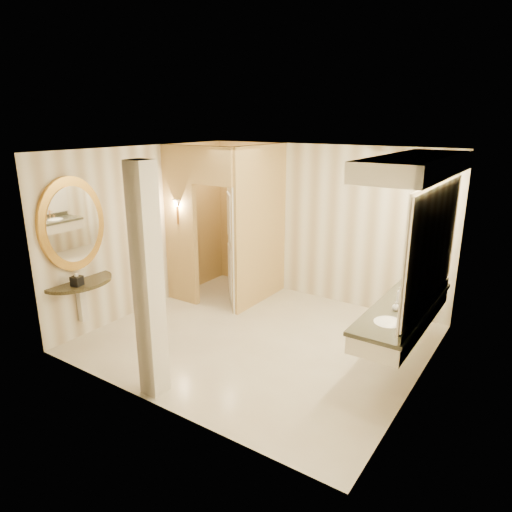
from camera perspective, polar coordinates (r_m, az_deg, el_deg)
The scene contains 16 objects.
floor at distance 6.82m, azimuth 0.33°, elevation -10.25°, with size 4.50×4.50×0.00m, color silver.
ceiling at distance 6.09m, azimuth 0.37°, elevation 13.03°, with size 4.50×4.50×0.00m, color silver.
wall_back at distance 8.01m, azimuth 8.30°, elevation 3.98°, with size 4.50×0.02×2.70m, color white.
wall_front at distance 4.87m, azimuth -12.82°, elevation -4.69°, with size 4.50×0.02×2.70m, color white.
wall_left at distance 7.75m, azimuth -13.67°, elevation 3.25°, with size 0.02×4.00×2.70m, color white.
wall_right at distance 5.47m, azimuth 20.43°, elevation -2.95°, with size 0.02×4.00×2.70m, color white.
toilet_closet at distance 7.71m, azimuth -2.74°, elevation 3.90°, with size 1.50×1.55×2.70m.
wall_sconce at distance 7.74m, azimuth -9.87°, elevation 6.35°, with size 0.14×0.14×0.42m.
vanity at distance 5.76m, azimuth 18.92°, elevation 1.07°, with size 0.75×2.40×2.09m.
console_shelf at distance 6.91m, azimuth -21.75°, elevation 0.86°, with size 1.02×1.02×1.96m.
pillar at distance 5.18m, azimuth -13.33°, elevation -3.38°, with size 0.25×0.25×2.70m, color silver.
tissue_box at distance 6.80m, azimuth -21.48°, elevation -2.92°, with size 0.13×0.13×0.13m, color black.
toilet at distance 8.59m, azimuth 0.68°, elevation -1.80°, with size 0.41×0.72×0.73m, color white.
soap_bottle_a at distance 6.12m, azimuth 18.45°, elevation -4.72°, with size 0.06×0.07×0.14m, color beige.
soap_bottle_b at distance 5.78m, azimuth 17.09°, elevation -6.00°, with size 0.09×0.09×0.11m, color silver.
soap_bottle_c at distance 6.01m, azimuth 17.57°, elevation -4.63°, with size 0.08×0.08×0.22m, color #C6B28C.
Camera 1 is at (3.36, -5.07, 3.09)m, focal length 32.00 mm.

